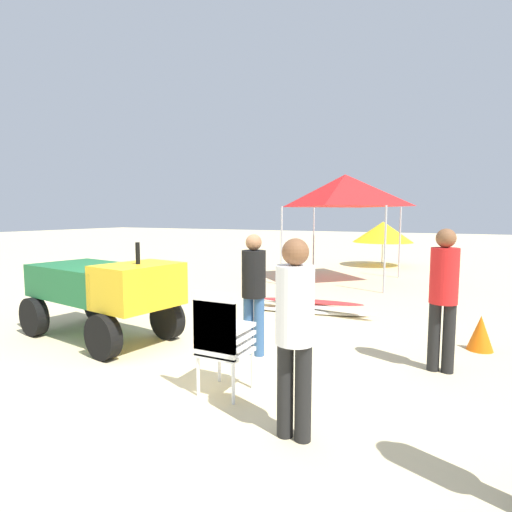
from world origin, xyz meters
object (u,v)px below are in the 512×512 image
at_px(lifeguard_far_right, 295,325).
at_px(beach_umbrella_left, 383,232).
at_px(popup_canopy, 345,191).
at_px(utility_cart, 104,288).
at_px(stacked_plastic_chairs, 221,335).
at_px(surfboard_pile, 311,306).
at_px(traffic_cone_near, 481,333).
at_px(lifeguard_near_left, 444,290).
at_px(lifeguard_near_center, 254,287).

bearing_deg(lifeguard_far_right, beach_umbrella_left, 96.14).
xyz_separation_m(lifeguard_far_right, popup_canopy, (-1.73, 8.28, 1.56)).
bearing_deg(utility_cart, stacked_plastic_chairs, -19.09).
relative_size(surfboard_pile, traffic_cone_near, 5.24).
height_order(lifeguard_far_right, popup_canopy, popup_canopy).
distance_m(surfboard_pile, beach_umbrella_left, 8.05).
xyz_separation_m(stacked_plastic_chairs, surfboard_pile, (-0.34, 3.88, -0.53)).
height_order(utility_cart, lifeguard_far_right, lifeguard_far_right).
bearing_deg(stacked_plastic_chairs, beach_umbrella_left, 91.68).
height_order(lifeguard_far_right, beach_umbrella_left, lifeguard_far_right).
xyz_separation_m(lifeguard_far_right, traffic_cone_near, (1.50, 3.25, -0.73)).
bearing_deg(utility_cart, surfboard_pile, 52.99).
xyz_separation_m(stacked_plastic_chairs, lifeguard_near_left, (2.01, 1.74, 0.34)).
relative_size(surfboard_pile, beach_umbrella_left, 1.20).
height_order(surfboard_pile, lifeguard_far_right, lifeguard_far_right).
distance_m(lifeguard_near_center, traffic_cone_near, 3.22).
bearing_deg(lifeguard_far_right, traffic_cone_near, 65.19).
height_order(surfboard_pile, lifeguard_near_center, lifeguard_near_center).
bearing_deg(utility_cart, beach_umbrella_left, 78.42).
bearing_deg(beach_umbrella_left, traffic_cone_near, -72.64).
xyz_separation_m(lifeguard_far_right, beach_umbrella_left, (-1.32, 12.28, 0.27)).
relative_size(surfboard_pile, lifeguard_near_center, 1.59).
bearing_deg(lifeguard_near_left, lifeguard_far_right, -115.69).
bearing_deg(lifeguard_near_center, beach_umbrella_left, 90.48).
bearing_deg(lifeguard_near_center, popup_canopy, 94.28).
height_order(stacked_plastic_chairs, lifeguard_near_center, lifeguard_near_center).
relative_size(utility_cart, lifeguard_far_right, 1.60).
bearing_deg(surfboard_pile, lifeguard_near_left, -42.24).
bearing_deg(stacked_plastic_chairs, lifeguard_near_center, 101.60).
relative_size(beach_umbrella_left, traffic_cone_near, 4.36).
xyz_separation_m(lifeguard_near_center, traffic_cone_near, (2.74, 1.56, -0.68)).
distance_m(utility_cart, popup_canopy, 7.41).
xyz_separation_m(lifeguard_near_center, popup_canopy, (-0.49, 6.59, 1.60)).
height_order(stacked_plastic_chairs, popup_canopy, popup_canopy).
distance_m(lifeguard_near_left, popup_canopy, 6.89).
relative_size(lifeguard_near_center, popup_canopy, 0.54).
bearing_deg(traffic_cone_near, utility_cart, -159.17).
xyz_separation_m(beach_umbrella_left, traffic_cone_near, (2.82, -9.03, -1.00)).
relative_size(stacked_plastic_chairs, traffic_cone_near, 2.26).
relative_size(lifeguard_near_center, lifeguard_far_right, 0.96).
distance_m(lifeguard_near_center, popup_canopy, 6.80).
xyz_separation_m(surfboard_pile, traffic_cone_near, (2.82, -1.06, 0.13)).
distance_m(lifeguard_far_right, popup_canopy, 8.60).
xyz_separation_m(utility_cart, stacked_plastic_chairs, (2.59, -0.90, -0.13)).
bearing_deg(stacked_plastic_chairs, popup_canopy, 95.47).
bearing_deg(utility_cart, lifeguard_near_center, 8.99).
relative_size(utility_cart, surfboard_pile, 1.05).
height_order(lifeguard_near_left, popup_canopy, popup_canopy).
distance_m(utility_cart, beach_umbrella_left, 11.20).
bearing_deg(lifeguard_far_right, popup_canopy, 101.77).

